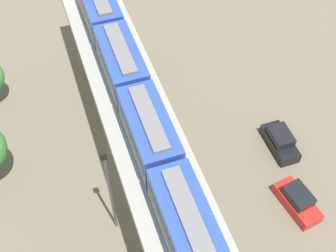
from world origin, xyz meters
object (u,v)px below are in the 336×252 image
(train, at_px, (135,96))
(parked_car_red, at_px, (297,201))
(signal_post, at_px, (110,190))
(parked_car_black, at_px, (280,141))

(train, relative_size, parked_car_red, 6.21)
(signal_post, bearing_deg, parked_car_black, 9.97)
(parked_car_red, bearing_deg, train, 134.91)
(parked_car_black, relative_size, signal_post, 0.43)
(parked_car_red, distance_m, parked_car_black, 5.91)
(signal_post, bearing_deg, train, 54.94)
(parked_car_red, distance_m, signal_post, 15.05)
(train, relative_size, parked_car_black, 6.52)
(parked_car_red, height_order, parked_car_black, same)
(train, bearing_deg, parked_car_black, -9.92)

